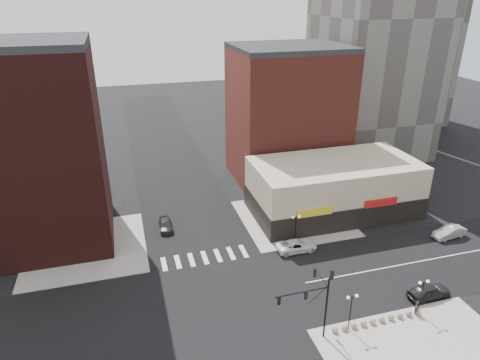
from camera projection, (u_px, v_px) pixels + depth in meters
name	position (u px, v px, depth m)	size (l,w,h in m)	color
ground	(221.00, 299.00, 46.57)	(240.00, 240.00, 0.00)	black
road_ew	(221.00, 299.00, 46.56)	(200.00, 14.00, 0.02)	black
road_ns	(221.00, 299.00, 46.56)	(14.00, 200.00, 0.02)	black
sidewalk_nw	(86.00, 248.00, 55.60)	(15.00, 15.00, 0.12)	gray
sidewalk_ne	(293.00, 218.00, 62.93)	(15.00, 15.00, 0.12)	gray
building_nw	(35.00, 151.00, 52.90)	(16.00, 15.00, 25.00)	#331210
building_ne_midrise	(287.00, 117.00, 72.77)	(18.00, 15.00, 22.00)	maroon
building_ne_row	(333.00, 192.00, 63.69)	(24.20, 12.20, 8.00)	#B5AC90
traffic_signal	(316.00, 296.00, 39.50)	(5.59, 3.09, 7.77)	black
street_lamp_se_a	(352.00, 304.00, 40.99)	(1.22, 0.32, 4.16)	black
street_lamp_se_b	(423.00, 289.00, 43.01)	(1.22, 0.32, 4.16)	black
street_lamp_ne	(296.00, 222.00, 55.28)	(1.22, 0.32, 4.16)	black
bollard_row	(377.00, 320.00, 42.97)	(10.06, 0.61, 0.61)	#88675D
white_suv	(296.00, 246.00, 54.90)	(2.43, 5.27, 1.46)	white
dark_sedan_east	(429.00, 291.00, 46.49)	(1.95, 4.85, 1.65)	black
silver_sedan	(449.00, 232.00, 57.86)	(1.67, 4.79, 1.58)	#9FA0A5
dark_sedan_north	(166.00, 225.00, 59.94)	(1.81, 4.44, 1.29)	black
pedestrian	(416.00, 308.00, 43.90)	(0.59, 0.39, 1.63)	#262328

